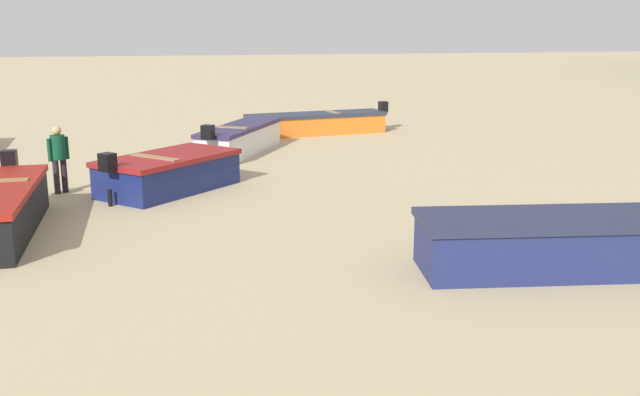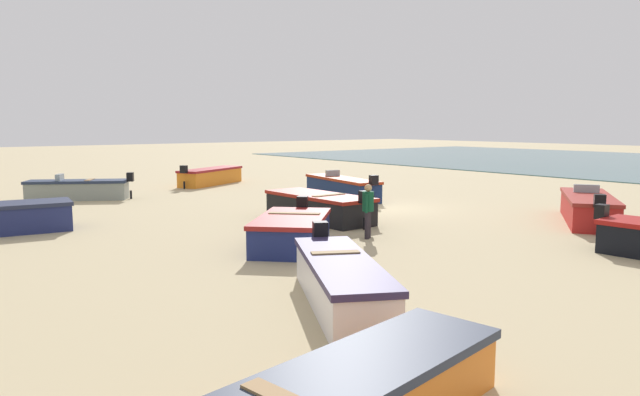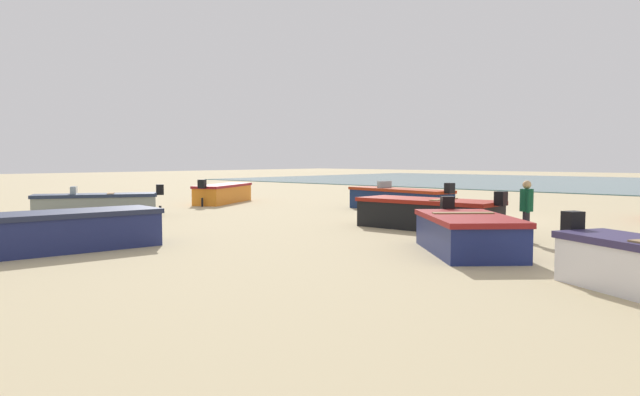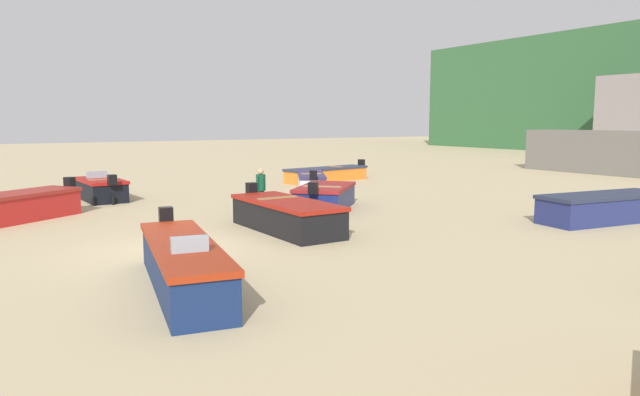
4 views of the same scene
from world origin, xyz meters
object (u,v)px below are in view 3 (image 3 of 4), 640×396
Objects in this scene: boat_navy_7 at (399,200)px; beach_walker_foreground at (526,206)px; boat_navy_4 at (54,231)px; boat_grey_6 at (96,205)px; boat_navy_9 at (468,234)px; boat_black_2 at (428,214)px; boat_orange_3 at (223,193)px.

beach_walker_foreground reaches higher than boat_navy_7.
boat_navy_4 is 8.33m from boat_grey_6.
beach_walker_foreground is (-14.57, -4.28, 0.50)m from boat_grey_6.
boat_grey_6 is 1.19× the size of boat_navy_9.
boat_black_2 is 0.87× the size of boat_navy_7.
boat_navy_7 reaches higher than boat_orange_3.
boat_navy_4 is at bearing -81.93° from boat_orange_3.
boat_grey_6 is at bearing 154.97° from boat_navy_7.
boat_orange_3 reaches higher than boat_grey_6.
boat_orange_3 is (13.39, -2.62, -0.01)m from boat_black_2.
beach_walker_foreground is at bearing -40.41° from boat_orange_3.
boat_navy_4 reaches higher than boat_orange_3.
boat_orange_3 is at bearing -135.74° from beach_walker_foreground.
boat_grey_6 is (6.97, -4.57, -0.02)m from boat_navy_4.
beach_walker_foreground reaches higher than boat_navy_4.
boat_navy_9 is (-3.14, 3.37, -0.03)m from boat_black_2.
boat_orange_3 is at bearing -43.14° from boat_grey_6.
boat_navy_4 is at bearing 177.24° from boat_grey_6.
boat_grey_6 is 14.37m from boat_navy_9.
boat_black_2 is 1.29× the size of boat_navy_9.
boat_orange_3 is 9.34m from boat_navy_7.
boat_black_2 is at bearing -124.73° from boat_grey_6.
boat_black_2 is at bearing 74.37° from boat_navy_4.
boat_navy_4 is 9.66m from boat_navy_9.
boat_navy_4 is 3.18× the size of beach_walker_foreground.
boat_grey_6 is (-2.27, 7.75, -0.01)m from boat_orange_3.
boat_black_2 is 3.58m from beach_walker_foreground.
beach_walker_foreground reaches higher than boat_black_2.
boat_grey_6 is 0.81× the size of boat_navy_7.
beach_walker_foreground is at bearing -115.10° from boat_navy_7.
boat_navy_7 is 3.34× the size of beach_walker_foreground.
boat_orange_3 is 17.20m from beach_walker_foreground.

